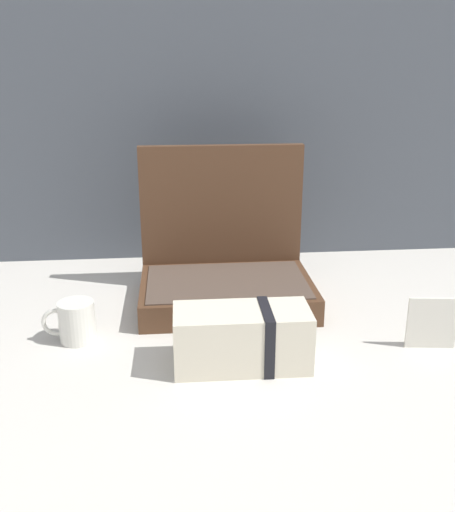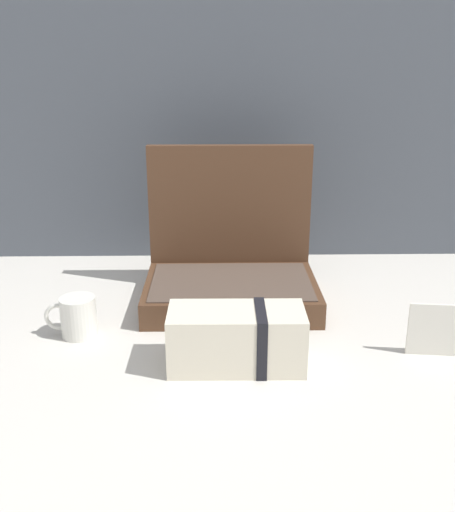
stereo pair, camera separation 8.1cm
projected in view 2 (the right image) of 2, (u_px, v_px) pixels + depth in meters
The scene contains 6 objects.
ground_plane at pixel (220, 339), 1.25m from camera, with size 6.00×6.00×0.00m, color beige.
back_wall at pixel (217, 6), 1.57m from camera, with size 3.20×0.06×1.40m, color #474C54.
open_suitcase at pixel (232, 267), 1.44m from camera, with size 0.41×0.30×0.37m.
cream_toiletry_bag at pixel (240, 338), 1.13m from camera, with size 0.27×0.12×0.12m.
coffee_mug at pixel (79, 317), 1.26m from camera, with size 0.11×0.08×0.09m.
info_card_left at pixel (436, 330), 1.17m from camera, with size 0.10×0.01×0.11m, color silver.
Camera 2 is at (-0.00, -1.12, 0.58)m, focal length 40.96 mm.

